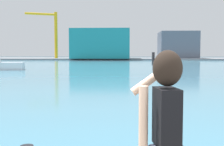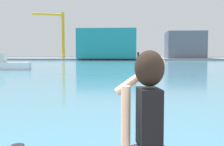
{
  "view_description": "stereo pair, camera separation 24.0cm",
  "coord_description": "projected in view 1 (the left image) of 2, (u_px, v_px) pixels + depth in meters",
  "views": [
    {
      "loc": [
        -0.44,
        -2.17,
        2.3
      ],
      "look_at": [
        -0.9,
        6.98,
        1.65
      ],
      "focal_mm": 46.04,
      "sensor_mm": 36.0,
      "label": 1
    },
    {
      "loc": [
        -0.2,
        -2.16,
        2.3
      ],
      "look_at": [
        -0.9,
        6.98,
        1.65
      ],
      "focal_mm": 46.04,
      "sensor_mm": 36.0,
      "label": 2
    }
  ],
  "objects": [
    {
      "name": "person_photographer",
      "position": [
        165.0,
        121.0,
        2.74
      ],
      "size": [
        0.53,
        0.55,
        1.74
      ],
      "rotation": [
        0.0,
        0.0,
        1.73
      ],
      "color": "#2D3342",
      "rests_on": "quay_promenade"
    },
    {
      "name": "harbor_water",
      "position": [
        129.0,
        65.0,
        54.11
      ],
      "size": [
        140.0,
        100.0,
        0.02
      ],
      "primitive_type": "cube",
      "color": "teal",
      "rests_on": "ground_plane"
    },
    {
      "name": "warehouse_left",
      "position": [
        101.0,
        44.0,
        88.66
      ],
      "size": [
        17.55,
        12.47,
        8.87
      ],
      "primitive_type": "cube",
      "color": "teal",
      "rests_on": "far_shore_dock"
    },
    {
      "name": "warehouse_right",
      "position": [
        177.0,
        45.0,
        92.1
      ],
      "size": [
        11.63,
        11.57,
        8.36
      ],
      "primitive_type": "cube",
      "color": "slate",
      "rests_on": "far_shore_dock"
    },
    {
      "name": "port_crane",
      "position": [
        52.0,
        30.0,
        90.59
      ],
      "size": [
        9.25,
        4.56,
        14.54
      ],
      "color": "yellow",
      "rests_on": "far_shore_dock"
    },
    {
      "name": "ground_plane",
      "position": [
        129.0,
        65.0,
        52.12
      ],
      "size": [
        220.0,
        220.0,
        0.0
      ],
      "primitive_type": "plane",
      "color": "#334751"
    },
    {
      "name": "far_shore_dock",
      "position": [
        128.0,
        59.0,
        93.94
      ],
      "size": [
        140.0,
        20.0,
        0.5
      ],
      "primitive_type": "cube",
      "color": "gray",
      "rests_on": "ground_plane"
    }
  ]
}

